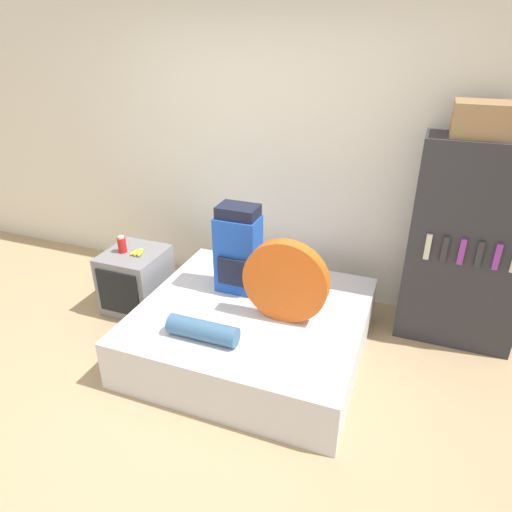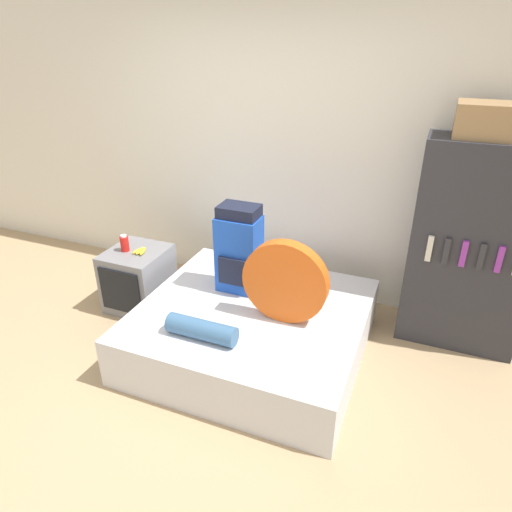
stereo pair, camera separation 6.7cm
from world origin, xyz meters
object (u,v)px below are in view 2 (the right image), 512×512
at_px(television, 138,279).
at_px(bookshelf, 471,248).
at_px(tent_bag, 285,282).
at_px(canister, 125,243).
at_px(cardboard_box, 486,120).
at_px(backpack, 239,250).
at_px(sleeping_roll, 202,329).

height_order(television, bookshelf, bookshelf).
xyz_separation_m(tent_bag, canister, (-1.56, 0.24, -0.08)).
height_order(tent_bag, cardboard_box, cardboard_box).
relative_size(tent_bag, television, 1.13).
bearing_deg(television, tent_bag, -10.03).
height_order(backpack, television, backpack).
distance_m(tent_bag, canister, 1.58).
distance_m(canister, bookshelf, 2.82).
relative_size(sleeping_roll, bookshelf, 0.31).
height_order(backpack, tent_bag, backpack).
xyz_separation_m(sleeping_roll, canister, (-1.11, 0.68, 0.16)).
relative_size(backpack, cardboard_box, 1.82).
bearing_deg(television, backpack, 0.90).
bearing_deg(backpack, sleeping_roll, -87.53).
bearing_deg(backpack, cardboard_box, 18.88).
distance_m(sleeping_roll, canister, 1.31).
distance_m(backpack, cardboard_box, 1.96).
distance_m(bookshelf, cardboard_box, 0.94).
xyz_separation_m(television, bookshelf, (2.67, 0.55, 0.54)).
distance_m(television, canister, 0.36).
bearing_deg(cardboard_box, television, -167.81).
xyz_separation_m(backpack, sleeping_roll, (0.03, -0.71, -0.28)).
relative_size(television, canister, 3.68).
distance_m(backpack, bookshelf, 1.76).
bearing_deg(tent_bag, canister, 171.16).
relative_size(bookshelf, cardboard_box, 4.18).
distance_m(tent_bag, cardboard_box, 1.73).
distance_m(tent_bag, sleeping_roll, 0.67).
height_order(television, canister, canister).
relative_size(sleeping_roll, television, 0.92).
height_order(tent_bag, sleeping_roll, tent_bag).
bearing_deg(television, canister, -167.46).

